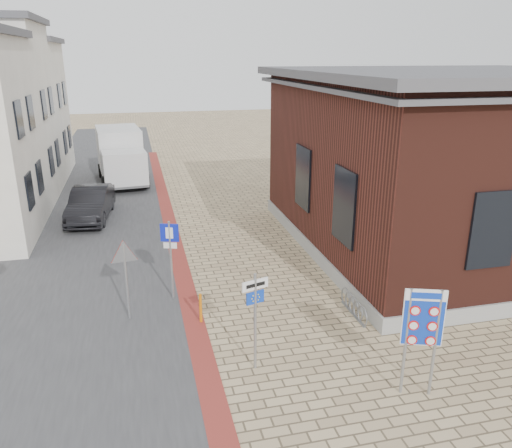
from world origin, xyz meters
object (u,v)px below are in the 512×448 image
border_sign (423,320)px  bollard (201,308)px  sedan (91,204)px  essen_sign (255,307)px  parking_sign (170,247)px  box_truck (121,155)px

border_sign → bollard: border_sign is taller
sedan → border_sign: border_sign is taller
essen_sign → bollard: 2.96m
border_sign → parking_sign: border_sign is taller
box_truck → essen_sign: 20.53m
box_truck → bollard: bearing=-88.2°
border_sign → bollard: 6.24m
bollard → sedan: bearing=109.0°
box_truck → parking_sign: box_truck is taller
border_sign → box_truck: bearing=126.2°
sedan → box_truck: (1.33, 7.04, 0.88)m
border_sign → essen_sign: 3.76m
border_sign → bollard: bearing=154.5°
essen_sign → sedan: bearing=92.9°
essen_sign → parking_sign: 4.52m
border_sign → parking_sign: bearing=149.0°
sedan → bollard: 11.34m
box_truck → parking_sign: bearing=-89.7°
box_truck → sedan: bearing=-106.5°
bollard → essen_sign: bearing=-68.2°
sedan → parking_sign: 9.57m
box_truck → parking_sign: size_ratio=2.44×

